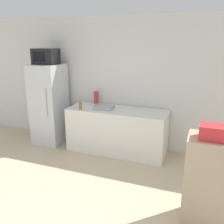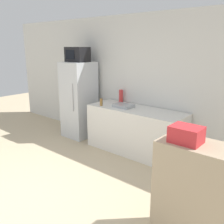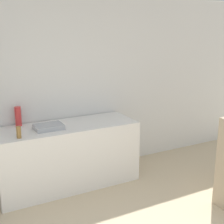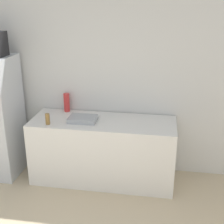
% 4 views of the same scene
% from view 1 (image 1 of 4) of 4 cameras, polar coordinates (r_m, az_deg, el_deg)
% --- Properties ---
extents(wall_back, '(8.00, 0.06, 2.60)m').
position_cam_1_polar(wall_back, '(5.10, 0.45, 6.68)').
color(wall_back, silver).
rests_on(wall_back, ground_plane).
extents(refrigerator, '(0.61, 0.65, 1.67)m').
position_cam_1_polar(refrigerator, '(5.41, -14.15, 1.69)').
color(refrigerator, silver).
rests_on(refrigerator, ground_plane).
extents(microwave, '(0.48, 0.34, 0.31)m').
position_cam_1_polar(microwave, '(5.25, -14.92, 12.18)').
color(microwave, black).
rests_on(microwave, refrigerator).
extents(counter, '(1.91, 0.69, 0.86)m').
position_cam_1_polar(counter, '(4.90, 1.16, -4.28)').
color(counter, silver).
rests_on(counter, ground_plane).
extents(sink_basin, '(0.36, 0.26, 0.06)m').
position_cam_1_polar(sink_basin, '(4.80, -1.89, 1.07)').
color(sink_basin, '#9EA3A8').
rests_on(sink_basin, counter).
extents(bottle_tall, '(0.08, 0.08, 0.26)m').
position_cam_1_polar(bottle_tall, '(5.19, -3.70, 3.34)').
color(bottle_tall, red).
rests_on(bottle_tall, counter).
extents(bottle_short, '(0.06, 0.06, 0.14)m').
position_cam_1_polar(bottle_short, '(4.81, -7.25, 1.48)').
color(bottle_short, olive).
rests_on(bottle_short, counter).
extents(shelf_cabinet, '(0.81, 0.43, 1.11)m').
position_cam_1_polar(shelf_cabinet, '(3.22, 23.61, -14.96)').
color(shelf_cabinet, tan).
rests_on(shelf_cabinet, ground_plane).
extents(basket, '(0.29, 0.23, 0.16)m').
position_cam_1_polar(basket, '(2.90, 22.14, -4.32)').
color(basket, red).
rests_on(basket, shelf_cabinet).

